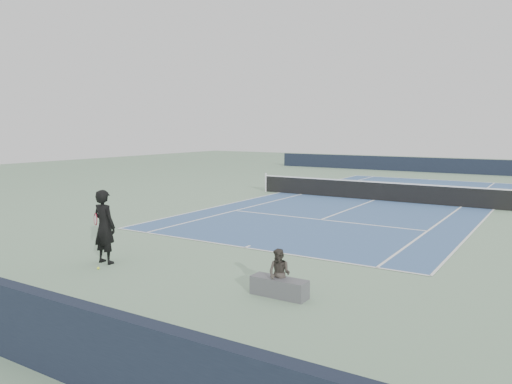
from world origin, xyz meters
The scene contains 7 objects.
ground centered at (0.00, 0.00, 0.00)m, with size 80.00×80.00×0.00m, color gray.
court_surface centered at (0.00, 0.00, 0.01)m, with size 10.97×23.77×0.01m, color #3B5C8C.
tennis_net centered at (0.00, 0.00, 0.50)m, with size 12.90×0.10×1.07m.
windscreen_far centered at (0.00, 17.88, 0.60)m, with size 30.00×0.25×1.20m, color black.
tennis_player centered at (-2.26, -15.29, 1.00)m, with size 0.83×0.55×2.00m.
tennis_ball centered at (-1.94, -15.82, 0.03)m, with size 0.07×0.07×0.07m, color #D4E92F.
spectator_bench centered at (3.04, -15.14, 0.36)m, with size 1.28×0.43×1.09m.
Camera 1 is at (8.16, -24.24, 3.63)m, focal length 35.00 mm.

